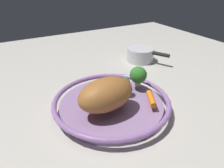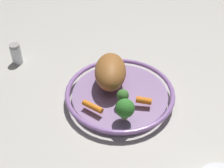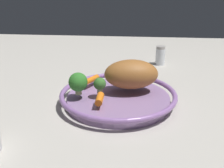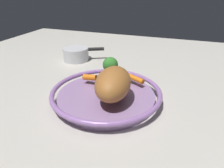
# 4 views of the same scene
# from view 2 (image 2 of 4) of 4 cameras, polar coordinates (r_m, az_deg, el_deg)

# --- Properties ---
(ground_plane) EXTENTS (1.81, 1.81, 0.00)m
(ground_plane) POSITION_cam_2_polar(r_m,az_deg,el_deg) (1.01, 1.43, -2.89)
(ground_plane) COLOR #B7B2A8
(serving_bowl) EXTENTS (0.35, 0.35, 0.04)m
(serving_bowl) POSITION_cam_2_polar(r_m,az_deg,el_deg) (1.00, 1.45, -2.00)
(serving_bowl) COLOR #8E709E
(serving_bowl) RESTS_ON ground_plane
(roast_chicken_piece) EXTENTS (0.17, 0.12, 0.09)m
(roast_chicken_piece) POSITION_cam_2_polar(r_m,az_deg,el_deg) (0.99, -0.30, 2.31)
(roast_chicken_piece) COLOR #9B5F2C
(roast_chicken_piece) RESTS_ON serving_bowl
(baby_carrot_right) EXTENTS (0.02, 0.05, 0.02)m
(baby_carrot_right) POSITION_cam_2_polar(r_m,az_deg,el_deg) (0.94, 5.83, -3.02)
(baby_carrot_right) COLOR orange
(baby_carrot_right) RESTS_ON serving_bowl
(baby_carrot_back) EXTENTS (0.05, 0.07, 0.02)m
(baby_carrot_back) POSITION_cam_2_polar(r_m,az_deg,el_deg) (0.92, -3.56, -4.15)
(baby_carrot_back) COLOR orange
(baby_carrot_back) RESTS_ON serving_bowl
(broccoli_floret_small) EXTENTS (0.06, 0.06, 0.07)m
(broccoli_floret_small) POSITION_cam_2_polar(r_m,az_deg,el_deg) (0.87, 2.39, -4.50)
(broccoli_floret_small) COLOR #96AB66
(broccoli_floret_small) RESTS_ON serving_bowl
(broccoli_floret_edge) EXTENTS (0.04, 0.04, 0.05)m
(broccoli_floret_edge) POSITION_cam_2_polar(r_m,az_deg,el_deg) (0.93, 1.97, -2.16)
(broccoli_floret_edge) COLOR #9DA466
(broccoli_floret_edge) RESTS_ON serving_bowl
(salt_shaker) EXTENTS (0.04, 0.04, 0.08)m
(salt_shaker) POSITION_cam_2_polar(r_m,az_deg,el_deg) (1.20, -17.12, 5.31)
(salt_shaker) COLOR silver
(salt_shaker) RESTS_ON ground_plane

